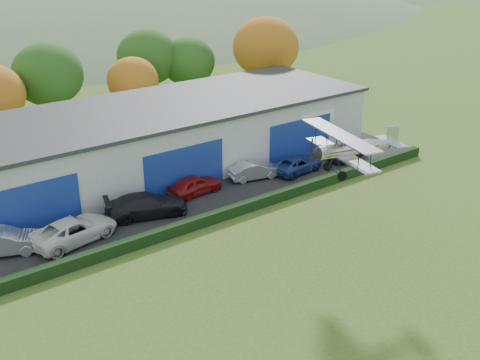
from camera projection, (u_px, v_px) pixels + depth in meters
apron at (170, 201)px, 43.05m from camera, size 48.00×9.00×0.05m
hedge at (205, 220)px, 39.37m from camera, size 46.00×0.60×0.80m
hangar at (147, 139)px, 48.27m from camera, size 40.60×12.60×5.30m
tree_belt at (42, 83)px, 54.14m from camera, size 75.70×13.22×10.12m
car_1 at (2, 242)px, 35.59m from camera, size 5.33×3.52×1.66m
car_2 at (74, 230)px, 37.06m from camera, size 6.13×3.69×1.59m
car_3 at (146, 205)px, 40.45m from camera, size 6.20×3.90×1.67m
car_4 at (195, 185)px, 43.93m from camera, size 4.50×2.07×1.50m
car_5 at (254, 170)px, 46.79m from camera, size 4.54×2.44×1.42m
car_6 at (297, 164)px, 48.14m from camera, size 4.99×2.70×1.33m
car_7 at (347, 151)px, 51.08m from camera, size 4.98×2.92×1.35m
biplane at (352, 147)px, 33.70m from camera, size 6.08×6.91×2.57m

